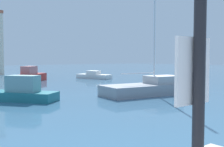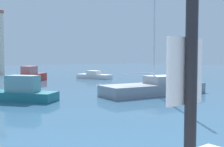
{
  "view_description": "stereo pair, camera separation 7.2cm",
  "coord_description": "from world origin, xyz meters",
  "px_view_note": "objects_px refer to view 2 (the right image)",
  "views": [
    {
      "loc": [
        -2.76,
        -4.25,
        2.99
      ],
      "look_at": [
        14.98,
        17.91,
        1.34
      ],
      "focal_mm": 44.83,
      "sensor_mm": 36.0,
      "label": 1
    },
    {
      "loc": [
        -2.71,
        -4.3,
        2.99
      ],
      "look_at": [
        14.98,
        17.91,
        1.34
      ],
      "focal_mm": 44.83,
      "sensor_mm": 36.0,
      "label": 2
    }
  ],
  "objects_px": {
    "motorboat_white_mid_harbor": "(94,76)",
    "motorboat_red_distant_east": "(31,76)",
    "sailboat_grey_far_left": "(155,87)",
    "motorboat_teal_distant_north": "(14,92)"
  },
  "relations": [
    {
      "from": "sailboat_grey_far_left",
      "to": "motorboat_red_distant_east",
      "type": "xyz_separation_m",
      "value": [
        -3.07,
        17.94,
        0.14
      ]
    },
    {
      "from": "sailboat_grey_far_left",
      "to": "motorboat_teal_distant_north",
      "type": "height_order",
      "value": "sailboat_grey_far_left"
    },
    {
      "from": "motorboat_teal_distant_north",
      "to": "motorboat_red_distant_east",
      "type": "bearing_deg",
      "value": 63.24
    },
    {
      "from": "sailboat_grey_far_left",
      "to": "motorboat_red_distant_east",
      "type": "distance_m",
      "value": 18.2
    },
    {
      "from": "sailboat_grey_far_left",
      "to": "motorboat_white_mid_harbor",
      "type": "height_order",
      "value": "sailboat_grey_far_left"
    },
    {
      "from": "motorboat_white_mid_harbor",
      "to": "motorboat_teal_distant_north",
      "type": "distance_m",
      "value": 20.54
    },
    {
      "from": "sailboat_grey_far_left",
      "to": "motorboat_teal_distant_north",
      "type": "distance_m",
      "value": 10.88
    },
    {
      "from": "motorboat_white_mid_harbor",
      "to": "motorboat_red_distant_east",
      "type": "bearing_deg",
      "value": 172.97
    },
    {
      "from": "motorboat_red_distant_east",
      "to": "motorboat_white_mid_harbor",
      "type": "distance_m",
      "value": 8.82
    },
    {
      "from": "sailboat_grey_far_left",
      "to": "motorboat_white_mid_harbor",
      "type": "relative_size",
      "value": 2.27
    }
  ]
}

